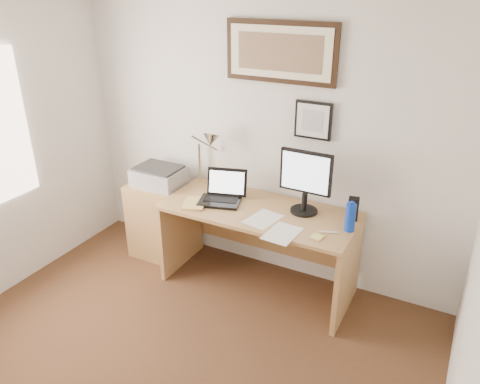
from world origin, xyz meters
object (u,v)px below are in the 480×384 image
Objects in this scene: desk at (262,230)px; side_cabinet at (159,220)px; lcd_monitor at (305,179)px; laptop at (222,195)px; printer at (159,176)px; water_bottle at (350,218)px; book at (184,203)px.

side_cabinet is at bearing -178.11° from desk.
side_cabinet is 1.08m from desk.
laptop is at bearing -170.15° from lcd_monitor.
side_cabinet is 1.66× the size of printer.
laptop is at bearing -3.71° from side_cabinet.
printer is at bearing 174.89° from laptop.
lcd_monitor is at bearing 2.31° from printer.
water_bottle is 0.55× the size of laptop.
book is 0.33m from laptop.
book reaches higher than side_cabinet.
lcd_monitor reaches higher than laptop.
laptop reaches higher than printer.
water_bottle is at bearing -0.24° from laptop.
water_bottle reaches higher than printer.
desk is at bearing -173.98° from lcd_monitor.
printer is at bearing 177.85° from water_bottle.
side_cabinet is 1.57m from lcd_monitor.
printer is (-1.79, 0.07, -0.04)m from water_bottle.
book is at bearing -161.27° from lcd_monitor.
side_cabinet is 0.85m from laptop.
printer is (0.03, 0.02, 0.45)m from side_cabinet.
water_bottle is 0.83m from desk.
printer is at bearing -177.69° from lcd_monitor.
book is 0.52m from printer.
lcd_monitor reaches higher than printer.
desk is 4.05× the size of laptop.
book is at bearing -27.67° from side_cabinet.
lcd_monitor is (1.41, 0.07, 0.68)m from side_cabinet.
side_cabinet is 0.46× the size of desk.
book is 0.15× the size of desk.
printer reaches higher than desk.
printer is at bearing -178.91° from desk.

